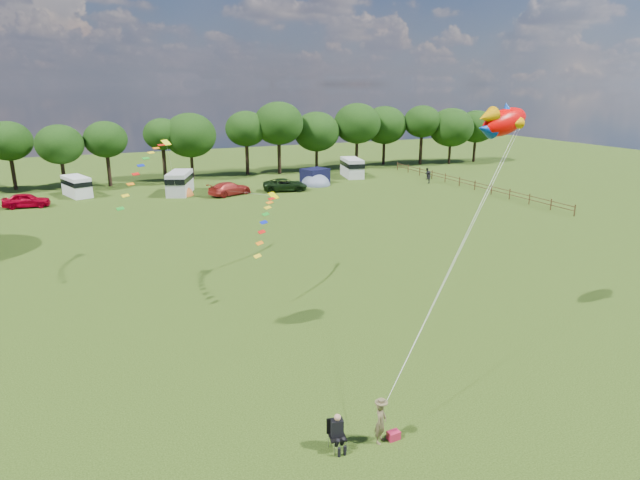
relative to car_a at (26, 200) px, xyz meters
name	(u,v)px	position (x,y,z in m)	size (l,w,h in m)	color
ground_plane	(390,367)	(17.95, -44.47, -0.78)	(180.00, 180.00, 0.00)	black
tree_line	(217,132)	(23.26, 10.52, 5.57)	(102.98, 10.98, 10.27)	black
fence	(467,183)	(49.95, -9.97, -0.08)	(0.12, 33.12, 1.20)	#472D19
car_a	(26,200)	(0.00, 0.00, 0.00)	(1.84, 4.67, 1.56)	#A30017
car_c	(230,189)	(21.45, -2.21, -0.01)	(2.16, 5.15, 1.54)	maroon
car_d	(285,185)	(28.31, -2.47, -0.02)	(2.51, 5.54, 1.51)	black
campervan_b	(77,186)	(4.95, 4.33, 0.47)	(3.41, 5.15, 2.33)	silver
campervan_c	(180,182)	(16.21, 0.85, 0.65)	(4.13, 5.88, 2.65)	#BDBDBF
campervan_d	(352,167)	(40.59, 3.56, 0.61)	(3.34, 5.64, 2.59)	silver
tent_orange	(181,195)	(16.14, -0.02, -0.76)	(2.93, 3.21, 2.29)	#D26525
tent_greyblue	(316,185)	(33.36, -0.23, -0.76)	(3.84, 4.21, 2.86)	slate
awning_navy	(315,176)	(33.68, 0.75, 0.21)	(3.16, 2.57, 1.98)	black
kite_flyer	(381,422)	(14.83, -48.98, 0.03)	(0.59, 0.39, 1.62)	brown
camp_chair	(337,428)	(13.21, -48.68, 0.08)	(0.68, 0.68, 1.43)	#99999E
kite_bag	(394,435)	(15.35, -49.06, -0.62)	(0.46, 0.30, 0.32)	#B61C3B
fish_kite	(501,122)	(24.35, -43.23, 10.10)	(3.57, 1.72, 1.87)	#F00200
streamer_kite_b	(148,162)	(9.91, -26.44, 6.84)	(4.28, 4.63, 3.79)	#FEFF18
streamer_kite_c	(267,214)	(16.09, -32.59, 4.08)	(3.21, 4.95, 2.81)	#E0E200
walker_a	(427,173)	(49.11, -2.40, 0.01)	(0.77, 0.47, 1.58)	black
walker_b	(429,177)	(47.46, -5.23, 0.04)	(1.06, 0.49, 1.64)	black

